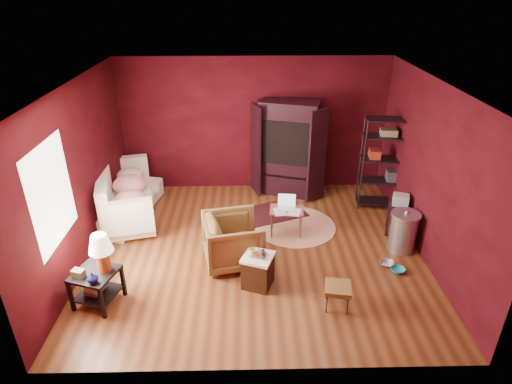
# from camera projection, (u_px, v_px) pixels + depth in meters

# --- Properties ---
(room) EXTENTS (5.54, 5.04, 2.84)m
(room) POSITION_uv_depth(u_px,v_px,m) (254.00, 175.00, 6.66)
(room) COLOR brown
(room) RESTS_ON ground
(sofa) EXTENTS (0.93, 2.03, 0.76)m
(sofa) POSITION_uv_depth(u_px,v_px,m) (125.00, 198.00, 8.18)
(sofa) COLOR white
(sofa) RESTS_ON ground
(armchair) EXTENTS (0.98, 1.02, 0.90)m
(armchair) POSITION_uv_depth(u_px,v_px,m) (233.00, 238.00, 6.79)
(armchair) COLOR black
(armchair) RESTS_ON ground
(pet_bowl_steel) EXTENTS (0.24, 0.13, 0.23)m
(pet_bowl_steel) POSITION_uv_depth(u_px,v_px,m) (387.00, 259.00, 6.86)
(pet_bowl_steel) COLOR silver
(pet_bowl_steel) RESTS_ON ground
(pet_bowl_turquoise) EXTENTS (0.24, 0.15, 0.23)m
(pet_bowl_turquoise) POSITION_uv_depth(u_px,v_px,m) (399.00, 266.00, 6.70)
(pet_bowl_turquoise) COLOR #279EBA
(pet_bowl_turquoise) RESTS_ON ground
(vase) EXTENTS (0.16, 0.17, 0.15)m
(vase) POSITION_uv_depth(u_px,v_px,m) (92.00, 278.00, 5.66)
(vase) COLOR #0C0F40
(vase) RESTS_ON side_table
(mug) EXTENTS (0.16, 0.14, 0.13)m
(mug) POSITION_uv_depth(u_px,v_px,m) (253.00, 252.00, 6.13)
(mug) COLOR #FFDF7C
(mug) RESTS_ON hamper
(side_table) EXTENTS (0.70, 0.70, 1.10)m
(side_table) POSITION_uv_depth(u_px,v_px,m) (98.00, 263.00, 5.85)
(side_table) COLOR black
(side_table) RESTS_ON ground
(sofa_cushions) EXTENTS (1.39, 2.37, 0.93)m
(sofa_cushions) POSITION_uv_depth(u_px,v_px,m) (124.00, 195.00, 8.11)
(sofa_cushions) COLOR white
(sofa_cushions) RESTS_ON sofa
(hamper) EXTENTS (0.55, 0.55, 0.60)m
(hamper) POSITION_uv_depth(u_px,v_px,m) (258.00, 270.00, 6.35)
(hamper) COLOR #3D200E
(hamper) RESTS_ON ground
(footstool) EXTENTS (0.41, 0.41, 0.36)m
(footstool) POSITION_uv_depth(u_px,v_px,m) (338.00, 289.00, 5.91)
(footstool) COLOR black
(footstool) RESTS_ON ground
(rug_round) EXTENTS (1.96, 1.96, 0.01)m
(rug_round) POSITION_uv_depth(u_px,v_px,m) (295.00, 226.00, 7.98)
(rug_round) COLOR #EFE2C7
(rug_round) RESTS_ON ground
(rug_oriental) EXTENTS (1.42, 1.19, 0.01)m
(rug_oriental) POSITION_uv_depth(u_px,v_px,m) (273.00, 212.00, 8.42)
(rug_oriental) COLOR #4B1419
(rug_oriental) RESTS_ON ground
(laptop_desk) EXTENTS (0.62, 0.50, 0.72)m
(laptop_desk) POSITION_uv_depth(u_px,v_px,m) (286.00, 212.00, 7.56)
(laptop_desk) COLOR #974C45
(laptop_desk) RESTS_ON ground
(tv_armoire) EXTENTS (1.50, 1.11, 2.00)m
(tv_armoire) POSITION_uv_depth(u_px,v_px,m) (289.00, 147.00, 8.79)
(tv_armoire) COLOR black
(tv_armoire) RESTS_ON ground
(wire_shelving) EXTENTS (0.94, 0.49, 1.84)m
(wire_shelving) POSITION_uv_depth(u_px,v_px,m) (385.00, 160.00, 8.25)
(wire_shelving) COLOR #2B262D
(wire_shelving) RESTS_ON ground
(small_stand) EXTENTS (0.48, 0.48, 0.77)m
(small_stand) POSITION_uv_depth(u_px,v_px,m) (400.00, 205.00, 7.54)
(small_stand) COLOR black
(small_stand) RESTS_ON ground
(trash_can) EXTENTS (0.61, 0.61, 0.75)m
(trash_can) POSITION_uv_depth(u_px,v_px,m) (403.00, 231.00, 7.16)
(trash_can) COLOR silver
(trash_can) RESTS_ON ground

